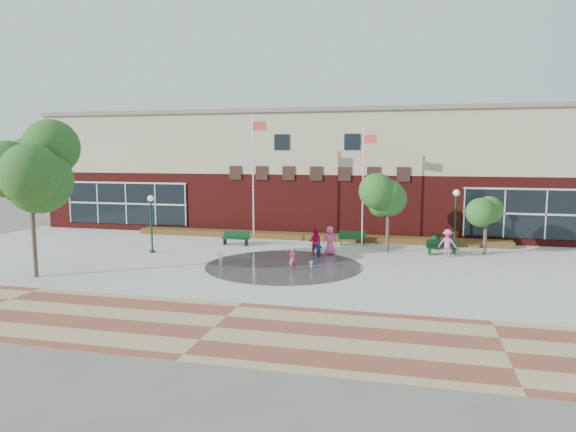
% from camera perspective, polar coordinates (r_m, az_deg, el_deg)
% --- Properties ---
extents(ground, '(120.00, 120.00, 0.00)m').
position_cam_1_polar(ground, '(24.84, -2.18, -7.08)').
color(ground, '#666056').
rests_on(ground, ground).
extents(plaza_concrete, '(46.00, 18.00, 0.01)m').
position_cam_1_polar(plaza_concrete, '(28.60, 0.00, -5.17)').
color(plaza_concrete, '#A8A8A0').
rests_on(plaza_concrete, ground).
extents(paver_band, '(46.00, 6.00, 0.01)m').
position_cam_1_polar(paver_band, '(18.48, -8.22, -12.18)').
color(paver_band, brown).
rests_on(paver_band, ground).
extents(splash_pad, '(8.40, 8.40, 0.01)m').
position_cam_1_polar(splash_pad, '(27.66, -0.49, -5.59)').
color(splash_pad, '#383A3D').
rests_on(splash_pad, ground).
extents(library_building, '(44.40, 10.40, 9.20)m').
position_cam_1_polar(library_building, '(41.20, 4.42, 5.08)').
color(library_building, '#531210').
rests_on(library_building, ground).
extents(flower_bed, '(26.00, 1.20, 0.40)m').
position_cam_1_polar(flower_bed, '(35.90, 2.85, -2.66)').
color(flower_bed, maroon).
rests_on(flower_bed, ground).
extents(flagpole_left, '(1.00, 0.16, 8.51)m').
position_cam_1_polar(flagpole_left, '(33.71, -3.81, 4.80)').
color(flagpole_left, white).
rests_on(flagpole_left, ground).
extents(flagpole_right, '(0.90, 0.37, 7.61)m').
position_cam_1_polar(flagpole_right, '(33.26, 8.41, 3.87)').
color(flagpole_right, white).
rests_on(flagpole_right, ground).
extents(lamp_left, '(0.37, 0.37, 3.51)m').
position_cam_1_polar(lamp_left, '(32.04, -14.96, -0.13)').
color(lamp_left, black).
rests_on(lamp_left, ground).
extents(lamp_right, '(0.40, 0.40, 3.80)m').
position_cam_1_polar(lamp_right, '(33.30, 18.12, 0.33)').
color(lamp_right, black).
rests_on(lamp_right, ground).
extents(bench_left, '(1.86, 0.62, 0.92)m').
position_cam_1_polar(bench_left, '(33.91, -5.84, -2.76)').
color(bench_left, black).
rests_on(bench_left, ground).
extents(bench_mid, '(1.85, 0.79, 0.90)m').
position_cam_1_polar(bench_mid, '(34.07, 7.14, -2.74)').
color(bench_mid, black).
rests_on(bench_mid, ground).
extents(bench_right, '(1.85, 0.92, 0.89)m').
position_cam_1_polar(bench_right, '(31.97, 16.72, -3.64)').
color(bench_right, black).
rests_on(bench_right, ground).
extents(trash_can, '(0.58, 0.58, 0.95)m').
position_cam_1_polar(trash_can, '(33.60, 16.09, -2.78)').
color(trash_can, black).
rests_on(trash_can, ground).
extents(tree_big_left, '(4.72, 4.72, 7.54)m').
position_cam_1_polar(tree_big_left, '(27.48, -26.79, 4.91)').
color(tree_big_left, '#3F3126').
rests_on(tree_big_left, ground).
extents(tree_mid, '(2.81, 2.81, 4.74)m').
position_cam_1_polar(tree_mid, '(31.47, 11.09, 2.17)').
color(tree_mid, '#3F3126').
rests_on(tree_mid, ground).
extents(tree_small_right, '(2.33, 2.33, 3.98)m').
position_cam_1_polar(tree_small_right, '(32.45, 21.20, 1.01)').
color(tree_small_right, '#3F3126').
rests_on(tree_small_right, ground).
extents(water_jet_a, '(0.39, 0.39, 0.76)m').
position_cam_1_polar(water_jet_a, '(27.56, -7.50, -5.71)').
color(water_jet_a, white).
rests_on(water_jet_a, ground).
extents(water_jet_b, '(0.20, 0.20, 0.45)m').
position_cam_1_polar(water_jet_b, '(26.72, 2.58, -6.07)').
color(water_jet_b, white).
rests_on(water_jet_b, ground).
extents(child_splash, '(0.51, 0.50, 1.19)m').
position_cam_1_polar(child_splash, '(26.58, 0.53, -4.82)').
color(child_splash, '#D33F58').
rests_on(child_splash, ground).
extents(adult_red, '(0.86, 0.69, 1.68)m').
position_cam_1_polar(adult_red, '(30.26, 3.02, -2.88)').
color(adult_red, red).
rests_on(adult_red, ground).
extents(adult_pink, '(0.95, 0.74, 1.73)m').
position_cam_1_polar(adult_pink, '(30.54, 4.69, -2.76)').
color(adult_pink, '#EB4E8B').
rests_on(adult_pink, ground).
extents(child_blue, '(0.64, 0.48, 1.01)m').
position_cam_1_polar(child_blue, '(29.63, 3.46, -3.76)').
color(child_blue, '#2948A6').
rests_on(child_blue, ground).
extents(person_bench, '(1.16, 0.81, 1.63)m').
position_cam_1_polar(person_bench, '(31.28, 17.32, -2.91)').
color(person_bench, '#CD52AA').
rests_on(person_bench, ground).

